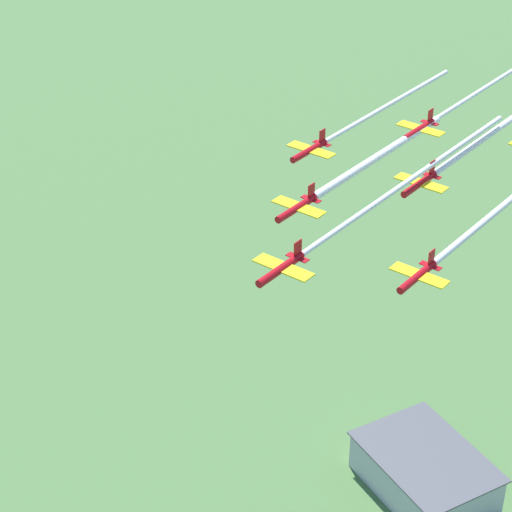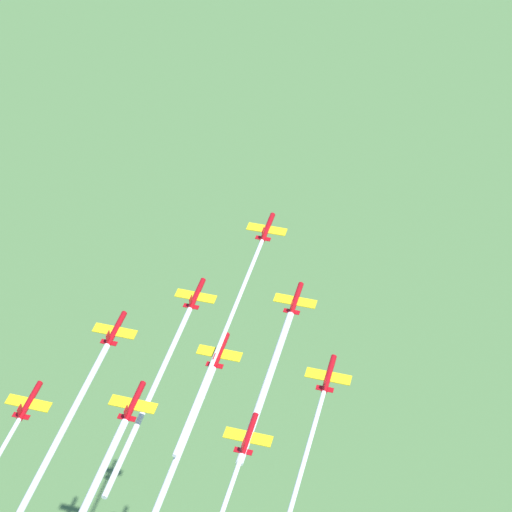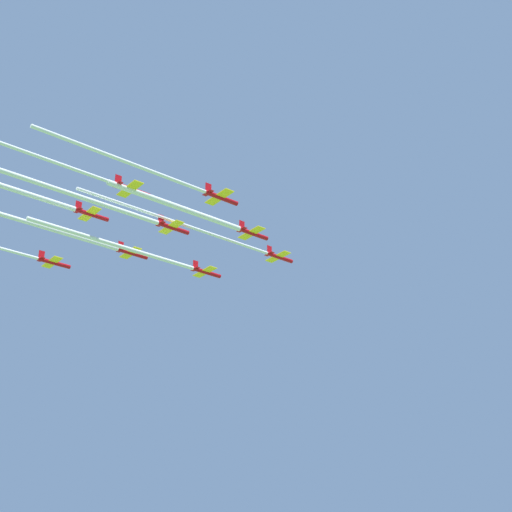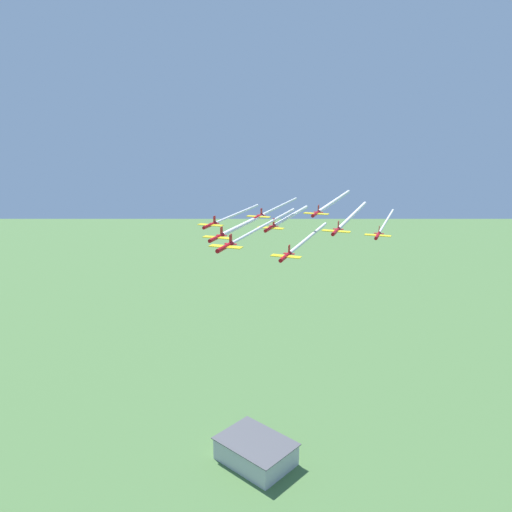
# 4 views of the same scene
# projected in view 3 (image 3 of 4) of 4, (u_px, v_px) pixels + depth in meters

# --- Properties ---
(jet_0) EXTENTS (7.87, 8.08, 2.74)m
(jet_0) POSITION_uv_depth(u_px,v_px,m) (279.00, 257.00, 180.51)
(jet_0) COLOR #B20C14
(jet_1) EXTENTS (7.87, 8.08, 2.74)m
(jet_1) POSITION_uv_depth(u_px,v_px,m) (206.00, 272.00, 175.96)
(jet_1) COLOR #B20C14
(jet_2) EXTENTS (7.87, 8.08, 2.74)m
(jet_2) POSITION_uv_depth(u_px,v_px,m) (252.00, 233.00, 164.11)
(jet_2) COLOR #B20C14
(jet_3) EXTENTS (7.87, 8.08, 2.74)m
(jet_3) POSITION_uv_depth(u_px,v_px,m) (131.00, 253.00, 175.30)
(jet_3) COLOR #B20C14
(jet_4) EXTENTS (7.87, 8.08, 2.74)m
(jet_4) POSITION_uv_depth(u_px,v_px,m) (172.00, 227.00, 161.86)
(jet_4) COLOR #B20C14
(jet_5) EXTENTS (7.87, 8.08, 2.74)m
(jet_5) POSITION_uv_depth(u_px,v_px,m) (220.00, 197.00, 148.41)
(jet_5) COLOR #B20C14
(jet_6) EXTENTS (7.87, 8.08, 2.74)m
(jet_6) POSITION_uv_depth(u_px,v_px,m) (53.00, 262.00, 171.43)
(jet_6) COLOR #B20C14
(jet_7) EXTENTS (7.87, 8.08, 2.74)m
(jet_7) POSITION_uv_depth(u_px,v_px,m) (90.00, 214.00, 160.40)
(jet_7) COLOR #B20C14
(jet_8) EXTENTS (7.87, 8.08, 2.74)m
(jet_8) POSITION_uv_depth(u_px,v_px,m) (131.00, 189.00, 146.27)
(jet_8) COLOR #B20C14
(smoke_trail_0) EXTENTS (20.26, 48.10, 0.73)m
(smoke_trail_0) POSITION_uv_depth(u_px,v_px,m) (180.00, 224.00, 163.78)
(smoke_trail_0) COLOR white
(smoke_trail_1) EXTENTS (16.83, 39.32, 0.94)m
(smoke_trail_1) POSITION_uv_depth(u_px,v_px,m) (116.00, 245.00, 161.94)
(smoke_trail_1) COLOR white
(smoke_trail_2) EXTENTS (13.72, 31.26, 1.19)m
(smoke_trail_2) POSITION_uv_depth(u_px,v_px,m) (178.00, 207.00, 152.58)
(smoke_trail_2) COLOR white
(smoke_trail_3) EXTENTS (20.21, 47.43, 1.03)m
(smoke_trail_3) POSITION_uv_depth(u_px,v_px,m) (16.00, 219.00, 158.82)
(smoke_trail_3) COLOR white
(smoke_trail_4) EXTENTS (14.98, 34.69, 1.01)m
(smoke_trail_4) POSITION_uv_depth(u_px,v_px,m) (82.00, 197.00, 149.26)
(smoke_trail_4) COLOR white
(smoke_trail_5) EXTENTS (14.83, 34.81, 0.75)m
(smoke_trail_5) POSITION_uv_depth(u_px,v_px,m) (125.00, 161.00, 135.74)
(smoke_trail_5) COLOR white
(smoke_trail_8) EXTENTS (16.07, 37.90, 0.72)m
(smoke_trail_8) POSITION_uv_depth(u_px,v_px,m) (17.00, 149.00, 132.66)
(smoke_trail_8) COLOR white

